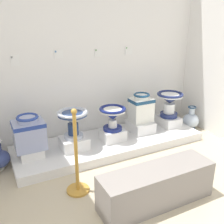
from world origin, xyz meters
The scene contains 20 objects.
ground_plane centered at (1.74, 0.71, -0.01)m, with size 5.48×5.41×0.02m, color beige.
wall_back centered at (1.74, 2.64, 1.62)m, with size 3.68×0.06×3.25m, color white.
display_platform centered at (1.74, 2.15, 0.06)m, with size 2.79×0.89×0.12m, color white.
plinth_block_central_ornate centered at (0.60, 2.16, 0.18)m, with size 0.29×0.29×0.12m, color white.
antique_toilet_central_ornate centered at (0.60, 2.16, 0.47)m, with size 0.39×0.32×0.45m.
plinth_block_broad_patterned centered at (1.17, 2.12, 0.21)m, with size 0.36×0.32×0.16m, color white.
antique_toilet_broad_patterned centered at (1.17, 2.12, 0.56)m, with size 0.41×0.41×0.38m.
plinth_block_tall_cobalt centered at (1.76, 2.12, 0.21)m, with size 0.34×0.28×0.16m, color white.
antique_toilet_tall_cobalt centered at (1.76, 2.12, 0.52)m, with size 0.38×0.38×0.34m.
plinth_block_leftmost centered at (2.30, 2.21, 0.21)m, with size 0.34×0.38×0.16m, color white.
antique_toilet_leftmost centered at (2.30, 2.21, 0.52)m, with size 0.34×0.26×0.45m.
plinth_block_pale_glazed centered at (2.85, 2.20, 0.20)m, with size 0.29×0.38×0.15m, color white.
antique_toilet_pale_glazed centered at (2.85, 2.20, 0.55)m, with size 0.42×0.42×0.41m.
info_placard_first centered at (0.59, 2.61, 1.30)m, with size 0.11×0.01×0.14m.
info_placard_second centered at (1.17, 2.61, 1.35)m, with size 0.13×0.01×0.12m.
info_placard_third centered at (1.77, 2.61, 1.34)m, with size 0.11×0.01×0.12m.
info_placard_fourth centered at (2.29, 2.61, 1.34)m, with size 0.12×0.01×0.13m.
decorative_vase_companion centered at (3.28, 2.12, 0.17)m, with size 0.27×0.27×0.41m.
stanchion_post_near_left centered at (0.94, 1.36, 0.29)m, with size 0.26×0.26×0.98m.
museum_bench centered at (1.60, 0.81, 0.20)m, with size 1.23×0.36×0.40m, color gray.
Camera 1 is at (0.16, -1.04, 1.84)m, focal length 42.45 mm.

